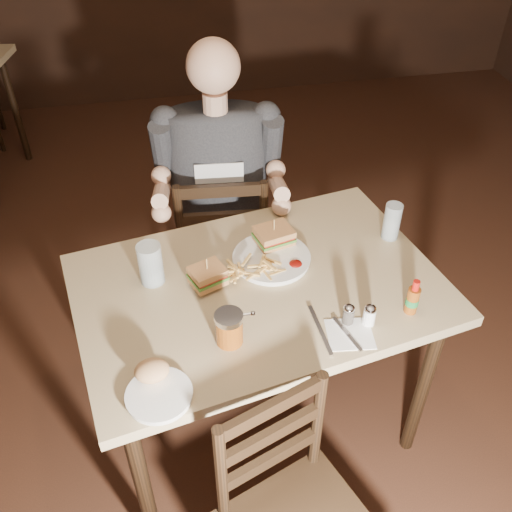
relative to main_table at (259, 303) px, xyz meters
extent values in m
plane|color=black|center=(-0.13, -0.27, -0.69)|extent=(7.00, 7.00, 0.00)
cube|color=tan|center=(0.00, 0.00, 0.06)|extent=(1.29, 0.97, 0.04)
cylinder|color=black|center=(-0.45, -0.40, -0.32)|extent=(0.05, 0.05, 0.73)
cylinder|color=black|center=(-0.55, 0.22, -0.32)|extent=(0.05, 0.05, 0.73)
cylinder|color=black|center=(0.55, -0.22, -0.32)|extent=(0.05, 0.05, 0.73)
cylinder|color=black|center=(0.45, 0.40, -0.32)|extent=(0.05, 0.05, 0.73)
cylinder|color=black|center=(-1.13, 2.41, -0.32)|extent=(0.04, 0.04, 0.73)
cylinder|color=white|center=(0.07, 0.11, 0.09)|extent=(0.30, 0.30, 0.01)
ellipsoid|color=maroon|center=(0.14, 0.05, 0.10)|extent=(0.05, 0.05, 0.01)
cylinder|color=silver|center=(-0.34, 0.09, 0.16)|extent=(0.09, 0.09, 0.14)
cylinder|color=silver|center=(0.51, 0.15, 0.15)|extent=(0.07, 0.07, 0.14)
cube|color=white|center=(0.22, -0.27, 0.09)|extent=(0.15, 0.14, 0.00)
cube|color=silver|center=(0.14, -0.24, 0.09)|extent=(0.02, 0.20, 0.00)
cube|color=silver|center=(0.21, -0.27, 0.09)|extent=(0.05, 0.15, 0.00)
cylinder|color=white|center=(-0.35, -0.38, 0.09)|extent=(0.20, 0.20, 0.01)
ellipsoid|color=tan|center=(-0.36, -0.32, 0.13)|extent=(0.11, 0.09, 0.06)
camera|label=1|loc=(-0.28, -1.33, 1.35)|focal=40.00mm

